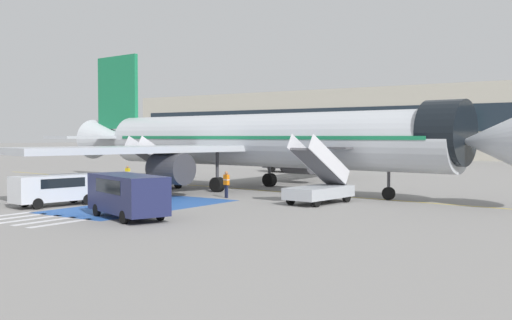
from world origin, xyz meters
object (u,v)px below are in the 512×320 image
(ground_crew_1, at_px, (128,174))
(fuel_tanker, at_px, (299,159))
(service_van_2, at_px, (56,187))
(terminal_building, at_px, (430,123))
(traffic_cone_2, at_px, (109,185))
(service_van_0, at_px, (127,192))
(traffic_cone_0, at_px, (108,183))
(ground_crew_0, at_px, (226,182))
(boarding_stairs_forward, at_px, (320,187))
(boarding_stairs_aft, at_px, (155,176))
(traffic_cone_1, at_px, (86,185))
(airliner, at_px, (253,140))

(ground_crew_1, bearing_deg, fuel_tanker, 84.40)
(service_van_2, bearing_deg, terminal_building, -77.17)
(service_van_2, distance_m, traffic_cone_2, 11.60)
(service_van_0, height_order, ground_crew_1, service_van_0)
(traffic_cone_0, bearing_deg, service_van_2, -53.68)
(service_van_0, distance_m, ground_crew_0, 10.98)
(traffic_cone_0, bearing_deg, ground_crew_0, -9.22)
(boarding_stairs_forward, relative_size, ground_crew_0, 2.98)
(fuel_tanker, height_order, service_van_2, fuel_tanker)
(boarding_stairs_aft, height_order, traffic_cone_1, boarding_stairs_aft)
(boarding_stairs_aft, distance_m, terminal_building, 75.96)
(boarding_stairs_forward, relative_size, boarding_stairs_aft, 1.00)
(fuel_tanker, xyz_separation_m, ground_crew_0, (9.86, -26.57, -0.56))
(fuel_tanker, distance_m, ground_crew_1, 22.98)
(boarding_stairs_forward, bearing_deg, service_van_2, -135.48)
(fuel_tanker, height_order, ground_crew_0, fuel_tanker)
(boarding_stairs_forward, distance_m, traffic_cone_2, 18.65)
(boarding_stairs_forward, distance_m, traffic_cone_1, 20.55)
(boarding_stairs_aft, relative_size, traffic_cone_2, 8.76)
(traffic_cone_1, bearing_deg, airliner, 28.38)
(service_van_0, xyz_separation_m, service_van_2, (-7.52, 1.42, -0.20))
(boarding_stairs_aft, bearing_deg, terminal_building, 97.75)
(ground_crew_1, bearing_deg, service_van_2, -55.69)
(fuel_tanker, xyz_separation_m, terminal_building, (-1.69, 51.21, 5.03))
(traffic_cone_1, distance_m, traffic_cone_2, 2.00)
(service_van_0, distance_m, traffic_cone_0, 20.80)
(service_van_0, bearing_deg, service_van_2, -81.34)
(terminal_building, bearing_deg, ground_crew_1, -91.51)
(boarding_stairs_aft, relative_size, service_van_2, 1.01)
(ground_crew_0, distance_m, ground_crew_1, 14.05)
(airliner, xyz_separation_m, service_van_2, (-3.64, -15.41, -2.71))
(ground_crew_0, bearing_deg, boarding_stairs_forward, -158.01)
(boarding_stairs_aft, distance_m, fuel_tanker, 24.52)
(boarding_stairs_forward, xyz_separation_m, traffic_cone_2, (-18.64, -0.27, -0.72))
(traffic_cone_1, height_order, terminal_building, terminal_building)
(service_van_2, height_order, traffic_cone_0, service_van_2)
(service_van_0, distance_m, ground_crew_1, 21.31)
(boarding_stairs_aft, bearing_deg, traffic_cone_1, -149.04)
(ground_crew_0, xyz_separation_m, traffic_cone_2, (-11.88, 0.32, -0.74))
(service_van_2, distance_m, ground_crew_0, 10.92)
(boarding_stairs_aft, relative_size, ground_crew_0, 2.98)
(ground_crew_0, height_order, ground_crew_1, ground_crew_0)
(traffic_cone_0, xyz_separation_m, terminal_building, (2.63, 75.48, 6.39))
(fuel_tanker, distance_m, service_van_2, 36.21)
(boarding_stairs_forward, relative_size, ground_crew_1, 3.30)
(ground_crew_1, xyz_separation_m, traffic_cone_0, (-0.68, -1.59, -0.69))
(traffic_cone_0, bearing_deg, ground_crew_1, 66.88)
(boarding_stairs_forward, xyz_separation_m, traffic_cone_0, (-20.93, 1.70, -0.78))
(boarding_stairs_aft, xyz_separation_m, traffic_cone_2, (-3.27, -1.76, -0.70))
(traffic_cone_2, bearing_deg, traffic_cone_1, -160.00)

